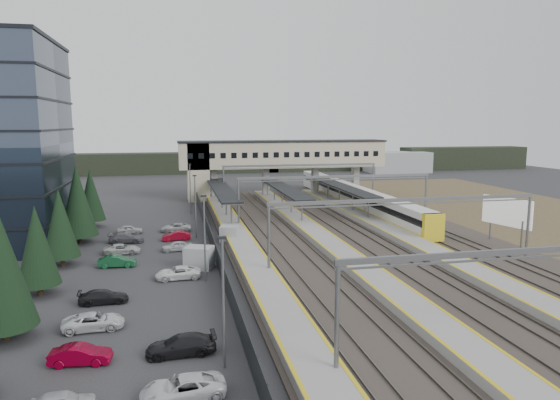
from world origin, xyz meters
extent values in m
plane|color=#2B2B2D|center=(0.00, 0.00, 0.00)|extent=(220.00, 220.00, 0.00)
cylinder|color=black|center=(-22.00, -18.00, 0.60)|extent=(0.44, 0.44, 1.20)
cone|color=black|center=(-22.00, -18.00, 5.10)|extent=(4.26, 4.26, 8.20)
cylinder|color=black|center=(-22.00, -9.00, 0.60)|extent=(0.44, 0.44, 1.20)
cone|color=black|center=(-22.00, -9.00, 4.40)|extent=(3.54, 3.54, 6.80)
cylinder|color=black|center=(-22.00, 0.00, 0.60)|extent=(0.44, 0.44, 1.20)
cone|color=black|center=(-22.00, 0.00, 4.50)|extent=(3.64, 3.64, 7.00)
cylinder|color=black|center=(-22.00, 10.00, 0.60)|extent=(0.44, 0.44, 1.20)
cone|color=black|center=(-22.00, 10.00, 5.25)|extent=(4.42, 4.42, 8.50)
cylinder|color=black|center=(-22.00, 20.00, 0.60)|extent=(0.44, 0.44, 1.20)
cone|color=black|center=(-22.00, 20.00, 4.60)|extent=(3.74, 3.74, 7.20)
imported|color=maroon|center=(-16.50, -22.70, 0.60)|extent=(3.75, 1.62, 1.20)
imported|color=silver|center=(-16.50, -17.40, 0.59)|extent=(4.37, 2.19, 1.19)
imported|color=black|center=(-16.50, -12.10, 0.57)|extent=(3.98, 1.78, 1.13)
imported|color=#154C2A|center=(-16.50, -1.50, 0.61)|extent=(3.79, 1.49, 1.23)
imported|color=#BABABA|center=(-16.50, 3.80, 0.55)|extent=(4.00, 1.86, 1.11)
imported|color=#4F5057|center=(-16.50, 9.10, 0.60)|extent=(4.27, 2.03, 1.20)
imported|color=#ACACB1|center=(-16.50, 14.40, 0.57)|extent=(3.39, 1.42, 1.15)
imported|color=silver|center=(-10.50, -28.00, 0.63)|extent=(4.67, 2.43, 1.26)
imported|color=black|center=(-10.50, -22.70, 0.64)|extent=(4.47, 1.93, 1.28)
imported|color=white|center=(-10.50, -6.80, 0.59)|extent=(4.31, 2.13, 1.18)
imported|color=#BABBC0|center=(-10.50, 3.80, 0.58)|extent=(3.53, 1.71, 1.16)
imported|color=maroon|center=(-10.50, 9.10, 0.58)|extent=(3.58, 1.45, 1.16)
imported|color=#B8B7BC|center=(-10.50, 14.40, 0.56)|extent=(4.05, 1.87, 1.12)
cylinder|color=slate|center=(-8.00, -25.00, 4.00)|extent=(0.16, 0.16, 8.00)
cube|color=black|center=(-8.00, -25.00, 8.00)|extent=(0.50, 0.25, 0.15)
cylinder|color=slate|center=(-8.00, -8.00, 4.00)|extent=(0.16, 0.16, 8.00)
cube|color=black|center=(-8.00, -8.00, 8.00)|extent=(0.50, 0.25, 0.15)
cylinder|color=slate|center=(-8.00, 10.00, 4.00)|extent=(0.16, 0.16, 8.00)
cube|color=black|center=(-8.00, 10.00, 8.00)|extent=(0.50, 0.25, 0.15)
cylinder|color=slate|center=(-8.00, 28.00, 4.00)|extent=(0.16, 0.16, 8.00)
cube|color=black|center=(-8.00, 28.00, 8.00)|extent=(0.50, 0.25, 0.15)
cube|color=#26282B|center=(-6.50, 5.00, 1.00)|extent=(0.08, 90.00, 2.00)
cube|color=#969A9C|center=(-8.36, -3.77, 1.12)|extent=(3.25, 2.87, 2.25)
cube|color=#969A9C|center=(-4.08, 6.95, 1.00)|extent=(2.63, 2.39, 1.99)
cube|color=#342F29|center=(12.00, 5.00, 0.10)|extent=(34.00, 90.00, 0.20)
cube|color=#59544C|center=(-0.72, 5.00, 0.28)|extent=(0.08, 90.00, 0.14)
cube|color=#59544C|center=(0.72, 5.00, 0.28)|extent=(0.08, 90.00, 0.14)
cube|color=#59544C|center=(3.28, 5.00, 0.28)|extent=(0.08, 90.00, 0.14)
cube|color=#59544C|center=(4.72, 5.00, 0.28)|extent=(0.08, 90.00, 0.14)
cube|color=#59544C|center=(9.28, 5.00, 0.28)|extent=(0.08, 90.00, 0.14)
cube|color=#59544C|center=(10.72, 5.00, 0.28)|extent=(0.08, 90.00, 0.14)
cube|color=#59544C|center=(13.28, 5.00, 0.28)|extent=(0.08, 90.00, 0.14)
cube|color=#59544C|center=(14.72, 5.00, 0.28)|extent=(0.08, 90.00, 0.14)
cube|color=#59544C|center=(19.28, 5.00, 0.28)|extent=(0.08, 90.00, 0.14)
cube|color=#59544C|center=(20.72, 5.00, 0.28)|extent=(0.08, 90.00, 0.14)
cube|color=#59544C|center=(23.28, 5.00, 0.28)|extent=(0.08, 90.00, 0.14)
cube|color=#59544C|center=(24.72, 5.00, 0.28)|extent=(0.08, 90.00, 0.14)
cube|color=gray|center=(-3.00, 5.00, 0.45)|extent=(3.20, 82.00, 0.90)
cube|color=gold|center=(-4.45, 5.00, 0.91)|extent=(0.25, 82.00, 0.02)
cube|color=gold|center=(-1.55, 5.00, 0.91)|extent=(0.25, 82.00, 0.02)
cube|color=gray|center=(7.00, 5.00, 0.45)|extent=(3.20, 82.00, 0.90)
cube|color=gold|center=(5.55, 5.00, 0.91)|extent=(0.25, 82.00, 0.02)
cube|color=gold|center=(8.45, 5.00, 0.91)|extent=(0.25, 82.00, 0.02)
cube|color=gray|center=(17.00, 5.00, 0.45)|extent=(3.20, 82.00, 0.90)
cube|color=gold|center=(15.55, 5.00, 0.91)|extent=(0.25, 82.00, 0.02)
cube|color=gold|center=(18.45, 5.00, 0.91)|extent=(0.25, 82.00, 0.02)
cube|color=black|center=(-3.00, 27.00, 4.00)|extent=(3.00, 30.00, 0.25)
cube|color=slate|center=(-3.00, 27.00, 3.85)|extent=(3.10, 30.00, 0.12)
cylinder|color=slate|center=(-3.00, 14.00, 2.40)|extent=(0.20, 0.20, 3.10)
cylinder|color=slate|center=(-3.00, 20.50, 2.40)|extent=(0.20, 0.20, 3.10)
cylinder|color=slate|center=(-3.00, 27.00, 2.40)|extent=(0.20, 0.20, 3.10)
cylinder|color=slate|center=(-3.00, 33.50, 2.40)|extent=(0.20, 0.20, 3.10)
cylinder|color=slate|center=(-3.00, 40.00, 2.40)|extent=(0.20, 0.20, 3.10)
cube|color=black|center=(7.00, 27.00, 4.00)|extent=(3.00, 30.00, 0.25)
cube|color=slate|center=(7.00, 27.00, 3.85)|extent=(3.10, 30.00, 0.12)
cylinder|color=slate|center=(7.00, 14.00, 2.40)|extent=(0.20, 0.20, 3.10)
cylinder|color=slate|center=(7.00, 20.50, 2.40)|extent=(0.20, 0.20, 3.10)
cylinder|color=slate|center=(7.00, 27.00, 2.40)|extent=(0.20, 0.20, 3.10)
cylinder|color=slate|center=(7.00, 33.50, 2.40)|extent=(0.20, 0.20, 3.10)
cylinder|color=slate|center=(7.00, 40.00, 2.40)|extent=(0.20, 0.20, 3.10)
cube|color=black|center=(17.00, 27.00, 4.00)|extent=(3.00, 30.00, 0.25)
cube|color=slate|center=(17.00, 27.00, 3.85)|extent=(3.10, 30.00, 0.12)
cylinder|color=slate|center=(17.00, 14.00, 2.40)|extent=(0.20, 0.20, 3.10)
cylinder|color=slate|center=(17.00, 20.50, 2.40)|extent=(0.20, 0.20, 3.10)
cylinder|color=slate|center=(17.00, 27.00, 2.40)|extent=(0.20, 0.20, 3.10)
cylinder|color=slate|center=(17.00, 33.50, 2.40)|extent=(0.20, 0.20, 3.10)
cylinder|color=slate|center=(17.00, 40.00, 2.40)|extent=(0.20, 0.20, 3.10)
cube|color=beige|center=(10.50, 42.00, 8.50)|extent=(40.00, 6.00, 5.00)
cube|color=black|center=(10.50, 42.00, 11.05)|extent=(40.40, 6.40, 0.30)
cube|color=beige|center=(-6.00, 42.00, 5.50)|extent=(4.00, 6.00, 11.00)
cube|color=black|center=(-7.50, 38.98, 8.60)|extent=(1.00, 0.06, 1.00)
cube|color=black|center=(-5.50, 38.98, 8.60)|extent=(1.00, 0.06, 1.00)
cube|color=black|center=(-3.50, 38.98, 8.60)|extent=(1.00, 0.06, 1.00)
cube|color=black|center=(-1.50, 38.98, 8.60)|extent=(1.00, 0.06, 1.00)
cube|color=black|center=(0.50, 38.98, 8.60)|extent=(1.00, 0.06, 1.00)
cube|color=black|center=(2.50, 38.98, 8.60)|extent=(1.00, 0.06, 1.00)
cube|color=black|center=(4.50, 38.98, 8.60)|extent=(1.00, 0.06, 1.00)
cube|color=black|center=(6.50, 38.98, 8.60)|extent=(1.00, 0.06, 1.00)
cube|color=black|center=(8.50, 38.98, 8.60)|extent=(1.00, 0.06, 1.00)
cube|color=black|center=(10.50, 38.98, 8.60)|extent=(1.00, 0.06, 1.00)
cube|color=black|center=(12.50, 38.98, 8.60)|extent=(1.00, 0.06, 1.00)
cube|color=black|center=(14.50, 38.98, 8.60)|extent=(1.00, 0.06, 1.00)
cube|color=black|center=(16.50, 38.98, 8.60)|extent=(1.00, 0.06, 1.00)
cube|color=black|center=(18.50, 38.98, 8.60)|extent=(1.00, 0.06, 1.00)
cube|color=black|center=(20.50, 38.98, 8.60)|extent=(1.00, 0.06, 1.00)
cube|color=black|center=(22.50, 38.98, 8.60)|extent=(1.00, 0.06, 1.00)
cube|color=black|center=(24.50, 38.98, 8.60)|extent=(1.00, 0.06, 1.00)
cube|color=black|center=(26.50, 38.98, 8.60)|extent=(1.00, 0.06, 1.00)
cube|color=black|center=(28.50, 38.98, 8.60)|extent=(1.00, 0.06, 1.00)
cube|color=gray|center=(-4.50, 42.00, 3.00)|extent=(1.20, 1.60, 6.00)
cube|color=gray|center=(-3.00, 42.00, 3.00)|extent=(1.20, 1.60, 6.00)
cube|color=gray|center=(7.00, 42.00, 3.00)|extent=(1.20, 1.60, 6.00)
cube|color=gray|center=(17.00, 42.00, 3.00)|extent=(1.20, 1.60, 6.00)
cube|color=gray|center=(25.50, 42.00, 3.00)|extent=(1.20, 1.60, 6.00)
cylinder|color=slate|center=(-2.00, -28.00, 3.50)|extent=(0.28, 0.28, 7.00)
cube|color=slate|center=(12.00, -28.00, 7.00)|extent=(28.40, 0.25, 0.35)
cube|color=slate|center=(12.00, -28.00, 6.60)|extent=(28.40, 0.12, 0.12)
cylinder|color=slate|center=(-2.00, -8.00, 3.50)|extent=(0.28, 0.28, 7.00)
cylinder|color=slate|center=(26.00, -8.00, 3.50)|extent=(0.28, 0.28, 7.00)
cube|color=slate|center=(12.00, -8.00, 7.00)|extent=(28.40, 0.25, 0.35)
cube|color=slate|center=(12.00, -8.00, 6.60)|extent=(28.40, 0.12, 0.12)
cylinder|color=slate|center=(-2.00, 14.00, 3.50)|extent=(0.28, 0.28, 7.00)
cylinder|color=slate|center=(26.00, 14.00, 3.50)|extent=(0.28, 0.28, 7.00)
cube|color=slate|center=(12.00, 14.00, 7.00)|extent=(28.40, 0.25, 0.35)
cube|color=slate|center=(12.00, 14.00, 6.60)|extent=(28.40, 0.12, 0.12)
cylinder|color=slate|center=(-2.00, 34.00, 3.50)|extent=(0.28, 0.28, 7.00)
cylinder|color=slate|center=(26.00, 34.00, 3.50)|extent=(0.28, 0.28, 7.00)
cube|color=slate|center=(12.00, 34.00, 7.00)|extent=(28.40, 0.25, 0.35)
cube|color=slate|center=(12.00, 34.00, 6.60)|extent=(28.40, 0.12, 0.12)
cube|color=silver|center=(20.00, 9.97, 1.99)|extent=(2.65, 18.35, 3.41)
cube|color=black|center=(20.00, 9.97, 2.37)|extent=(2.71, 17.75, 0.85)
cube|color=slate|center=(20.00, 9.97, 0.52)|extent=(2.27, 16.95, 0.47)
cube|color=silver|center=(20.00, 28.92, 1.99)|extent=(2.65, 18.35, 3.41)
cube|color=black|center=(20.00, 28.92, 2.37)|extent=(2.71, 17.75, 0.85)
cube|color=slate|center=(20.00, 28.92, 0.52)|extent=(2.27, 16.95, 0.47)
cube|color=silver|center=(20.00, 47.87, 1.99)|extent=(2.65, 18.35, 3.41)
cube|color=black|center=(20.00, 47.87, 2.37)|extent=(2.71, 17.75, 0.85)
cube|color=slate|center=(20.00, 47.87, 0.52)|extent=(2.27, 16.95, 0.47)
cube|color=yellow|center=(20.00, 0.89, 1.99)|extent=(2.67, 0.90, 3.41)
cylinder|color=slate|center=(27.77, -4.94, 1.79)|extent=(0.20, 0.20, 3.58)
cylinder|color=slate|center=(27.77, 0.77, 1.79)|extent=(0.20, 0.20, 3.58)
cube|color=white|center=(27.77, -2.08, 4.16)|extent=(2.03, 6.49, 3.36)
cube|color=black|center=(-10.00, 95.00, 3.00)|extent=(60.00, 8.00, 6.00)
cube|color=black|center=(40.00, 95.00, 2.50)|extent=(50.00, 8.00, 5.00)
cube|color=black|center=(80.00, 90.00, 3.50)|extent=(40.00, 8.00, 7.00)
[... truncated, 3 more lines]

